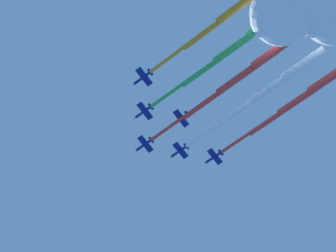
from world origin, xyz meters
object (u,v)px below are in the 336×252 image
jet_port_inner (235,46)px  jet_starboard_mid (240,5)px  jet_starboard_inner (270,88)px  jet_port_mid (265,60)px  jet_port_outer (297,101)px  jet_lead (240,77)px

jet_port_inner → jet_starboard_mid: jet_port_inner is taller
jet_starboard_inner → jet_port_mid: jet_port_mid is taller
jet_port_mid → jet_starboard_mid: jet_port_mid is taller
jet_port_outer → jet_lead: bearing=57.0°
jet_lead → jet_port_mid: bearing=177.5°
jet_port_inner → jet_port_mid: jet_port_inner is taller
jet_port_mid → jet_port_outer: bearing=-96.8°
jet_lead → jet_port_mid: (-11.96, 0.52, 0.54)m
jet_starboard_inner → jet_port_outer: (-6.55, -11.46, 0.58)m
jet_lead → jet_port_inner: bearing=111.4°
jet_port_mid → jet_port_inner: bearing=57.8°
jet_starboard_mid → jet_port_inner: bearing=-55.6°
jet_port_mid → jet_port_outer: (-2.78, -23.22, 0.43)m
jet_port_inner → jet_port_outer: jet_port_outer is taller
jet_port_inner → jet_port_mid: (-7.25, -11.51, -0.06)m
jet_port_mid → jet_port_outer: size_ratio=0.99×
jet_port_outer → jet_starboard_mid: bearing=89.0°
jet_port_inner → jet_port_mid: bearing=-122.2°
jet_starboard_mid → jet_port_outer: 48.18m
jet_lead → jet_port_outer: jet_port_outer is taller
jet_port_inner → jet_port_outer: bearing=-106.1°
jet_port_inner → jet_port_mid: 13.61m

